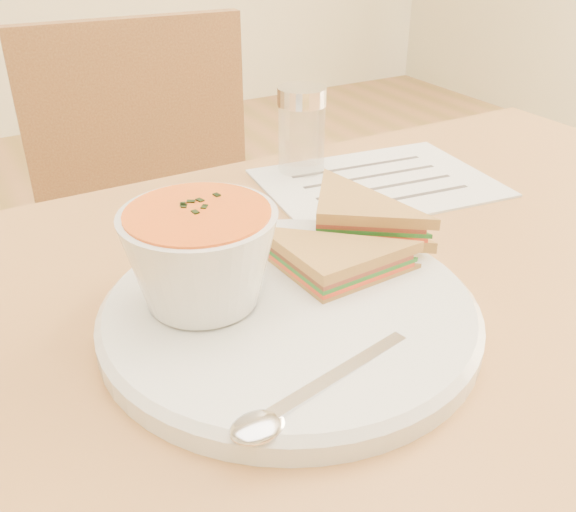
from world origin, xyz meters
TOP-DOWN VIEW (x-y plane):
  - chair_far at (-0.03, 0.55)m, footprint 0.42×0.42m
  - plate at (-0.12, 0.01)m, footprint 0.40×0.40m
  - soup_bowl at (-0.18, 0.04)m, footprint 0.16×0.16m
  - sandwich_half_a at (-0.10, -0.01)m, footprint 0.11×0.11m
  - sandwich_half_b at (-0.06, 0.06)m, footprint 0.15×0.15m
  - spoon at (-0.16, -0.09)m, footprint 0.19×0.08m
  - paper_menu at (0.11, 0.20)m, footprint 0.29×0.23m
  - condiment_shaker at (0.05, 0.28)m, footprint 0.07×0.07m

SIDE VIEW (x-z plane):
  - chair_far at x=-0.03m, z-range 0.00..0.88m
  - paper_menu at x=0.11m, z-range 0.75..0.75m
  - plate at x=-0.12m, z-range 0.75..0.77m
  - spoon at x=-0.16m, z-range 0.77..0.78m
  - sandwich_half_a at x=-0.10m, z-range 0.77..0.80m
  - sandwich_half_b at x=-0.06m, z-range 0.78..0.81m
  - condiment_shaker at x=0.05m, z-range 0.75..0.86m
  - soup_bowl at x=-0.18m, z-range 0.77..0.85m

